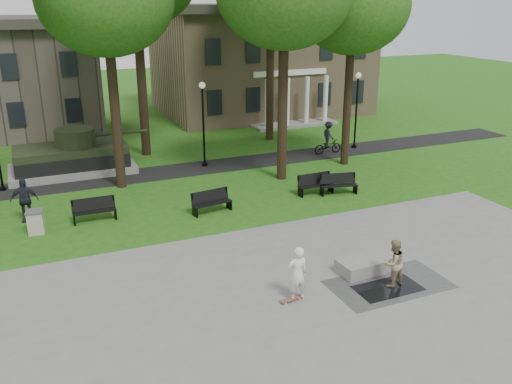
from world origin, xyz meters
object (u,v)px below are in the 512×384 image
concrete_block (368,264)px  skateboarder (298,273)px  cyclist (328,140)px  trash_bin (36,222)px  park_bench_0 (94,209)px  friend_watching (393,263)px

concrete_block → skateboarder: bearing=-167.0°
cyclist → trash_bin: (-16.96, -5.73, -0.33)m
cyclist → park_bench_0: (-14.61, -5.32, -0.29)m
friend_watching → trash_bin: size_ratio=1.70×
park_bench_0 → friend_watching: bearing=-48.9°
friend_watching → cyclist: (6.41, 14.98, -0.02)m
concrete_block → friend_watching: (0.10, -1.20, 0.59)m
park_bench_0 → cyclist: bearing=20.8°
cyclist → trash_bin: bearing=110.5°
friend_watching → park_bench_0: 12.68m
skateboarder → cyclist: cyclist is taller
friend_watching → park_bench_0: (-8.20, 9.66, -0.31)m
park_bench_0 → trash_bin: park_bench_0 is taller
skateboarder → friend_watching: bearing=175.5°
friend_watching → trash_bin: friend_watching is taller
concrete_block → trash_bin: trash_bin is taller
trash_bin → cyclist: bearing=18.7°
cyclist → trash_bin: size_ratio=2.08×
skateboarder → trash_bin: skateboarder is taller
park_bench_0 → trash_bin: (-2.34, -0.40, -0.04)m
friend_watching → concrete_block: bearing=-94.0°
concrete_block → friend_watching: friend_watching is taller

